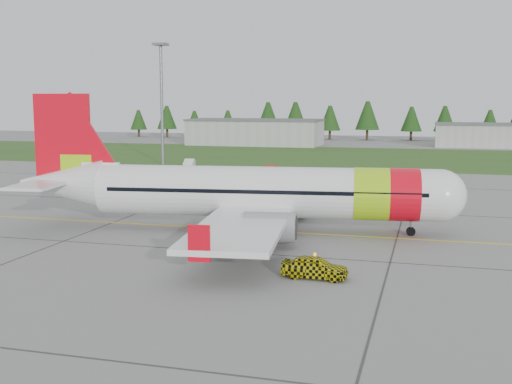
% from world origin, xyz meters
% --- Properties ---
extents(ground, '(320.00, 320.00, 0.00)m').
position_xyz_m(ground, '(0.00, 0.00, 0.00)').
color(ground, gray).
rests_on(ground, ground).
extents(aircraft, '(37.78, 35.08, 11.46)m').
position_xyz_m(aircraft, '(-1.69, 7.76, 3.31)').
color(aircraft, white).
rests_on(aircraft, ground).
extents(follow_me_car, '(1.47, 1.71, 4.14)m').
position_xyz_m(follow_me_car, '(5.75, -5.14, 2.07)').
color(follow_me_car, '#F6EC0D').
rests_on(follow_me_car, ground).
extents(service_van, '(1.86, 1.80, 4.46)m').
position_xyz_m(service_van, '(-25.73, 54.25, 2.23)').
color(service_van, white).
rests_on(service_van, ground).
extents(grass_strip, '(320.00, 50.00, 0.03)m').
position_xyz_m(grass_strip, '(0.00, 82.00, 0.01)').
color(grass_strip, '#30561E').
rests_on(grass_strip, ground).
extents(taxi_guideline, '(120.00, 0.25, 0.02)m').
position_xyz_m(taxi_guideline, '(0.00, 8.00, 0.01)').
color(taxi_guideline, gold).
rests_on(taxi_guideline, ground).
extents(hangar_west, '(32.00, 14.00, 6.00)m').
position_xyz_m(hangar_west, '(-30.00, 110.00, 3.00)').
color(hangar_west, '#A8A8A3').
rests_on(hangar_west, ground).
extents(hangar_east, '(24.00, 12.00, 5.20)m').
position_xyz_m(hangar_east, '(25.00, 118.00, 2.60)').
color(hangar_east, '#A8A8A3').
rests_on(hangar_east, ground).
extents(floodlight_mast, '(0.50, 0.50, 20.00)m').
position_xyz_m(floodlight_mast, '(-32.00, 58.00, 10.00)').
color(floodlight_mast, slate).
rests_on(floodlight_mast, ground).
extents(treeline, '(160.00, 8.00, 10.00)m').
position_xyz_m(treeline, '(0.00, 138.00, 5.00)').
color(treeline, '#1C3F14').
rests_on(treeline, ground).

